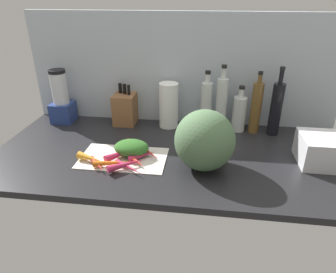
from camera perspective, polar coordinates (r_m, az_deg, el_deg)
name	(u,v)px	position (r cm, az deg, el deg)	size (l,w,h in cm)	color
ground_plane	(173,154)	(144.79, 0.95, -3.37)	(170.00, 80.00, 3.00)	black
wall_back	(182,70)	(169.11, 2.58, 12.49)	(170.00, 3.00, 60.00)	#ADB7C1
cutting_board	(123,158)	(139.63, -8.47, -3.99)	(39.30, 23.55, 0.80)	beige
carrot_0	(135,145)	(145.38, -6.20, -1.67)	(3.11, 3.11, 12.25)	#B2264C
carrot_1	(125,165)	(130.57, -8.18, -5.37)	(2.67, 2.67, 13.10)	red
carrot_2	(131,152)	(140.63, -6.95, -2.99)	(2.03, 2.03, 14.26)	orange
carrot_3	(129,167)	(129.15, -7.38, -5.84)	(2.14, 2.14, 15.94)	#B2264C
carrot_4	(147,151)	(140.20, -4.01, -2.77)	(2.77, 2.77, 17.88)	red
carrot_5	(97,164)	(133.93, -13.31, -5.06)	(2.41, 2.41, 12.38)	red
carrot_6	(112,163)	(133.06, -10.56, -4.90)	(2.77, 2.77, 16.07)	orange
carrot_7	(137,161)	(132.77, -5.94, -4.70)	(2.51, 2.51, 10.04)	red
carrot_8	(143,155)	(137.01, -4.83, -3.58)	(2.61, 2.61, 13.26)	#B2264C
carrot_9	(126,164)	(130.46, -7.92, -5.26)	(3.17, 3.17, 16.67)	#B2264C
carrot_10	(90,158)	(137.95, -14.58, -3.96)	(3.57, 3.57, 12.30)	orange
carrot_11	(121,153)	(138.86, -8.81, -3.18)	(3.44, 3.44, 16.62)	#B2264C
carrot_greens_pile	(131,148)	(139.66, -6.93, -2.10)	(15.99, 12.30, 6.77)	#2D6023
winter_squash	(205,140)	(126.28, 6.95, -0.75)	(25.39, 24.70, 26.21)	#4C6B47
knife_block	(125,108)	(173.55, -8.09, 5.29)	(11.86, 14.43, 22.69)	brown
blender_appliance	(61,100)	(183.20, -19.54, 6.56)	(11.94, 11.94, 30.33)	navy
paper_towel_roll	(169,105)	(166.25, 0.14, 5.93)	(10.44, 10.44, 24.79)	white
bottle_0	(206,105)	(163.77, 7.22, 5.91)	(5.79, 5.79, 32.33)	silver
bottle_1	(221,104)	(163.29, 10.04, 6.13)	(5.73, 5.73, 35.67)	silver
bottle_2	(239,113)	(166.25, 13.32, 4.32)	(7.22, 7.22, 25.09)	silver
bottle_3	(256,107)	(165.14, 16.32, 5.34)	(5.58, 5.58, 33.07)	brown
bottle_4	(276,108)	(165.61, 19.76, 5.05)	(6.02, 6.02, 35.93)	black
dish_rack	(325,150)	(148.82, 27.63, -2.33)	(22.18, 19.56, 12.68)	silver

